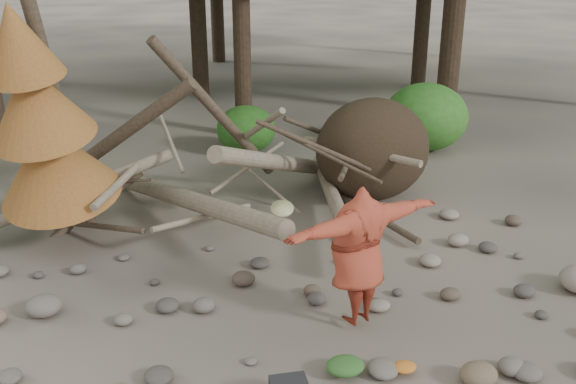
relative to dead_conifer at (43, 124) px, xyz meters
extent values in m
plane|color=#514C44|center=(3.12, -3.37, -2.11)|extent=(120.00, 120.00, 0.00)
ellipsoid|color=#332619|center=(5.72, 0.93, -1.12)|extent=(2.20, 1.87, 1.98)
cylinder|color=gray|center=(2.12, 0.33, -1.56)|extent=(2.61, 5.11, 1.08)
cylinder|color=gray|center=(3.92, 0.83, -1.21)|extent=(3.18, 3.71, 1.90)
cylinder|color=brown|center=(0.92, 1.23, -0.71)|extent=(3.08, 1.91, 2.49)
cylinder|color=gray|center=(4.72, 0.13, -1.76)|extent=(1.13, 4.98, 0.43)
cylinder|color=brown|center=(2.82, 1.43, -0.31)|extent=(2.39, 1.03, 2.89)
cylinder|color=gray|center=(0.12, 0.63, -1.41)|extent=(3.71, 0.86, 1.20)
cylinder|color=#4C3F30|center=(0.62, 0.13, -1.81)|extent=(1.52, 1.70, 0.49)
cylinder|color=gray|center=(3.32, 1.03, -1.31)|extent=(1.57, 0.85, 0.69)
cylinder|color=#4C3F30|center=(4.92, 1.53, -0.91)|extent=(1.92, 1.25, 1.10)
cylinder|color=gray|center=(1.92, 0.83, -0.61)|extent=(0.37, 1.42, 0.85)
cylinder|color=#4C3F30|center=(5.32, -0.17, -1.96)|extent=(0.79, 2.54, 0.12)
cylinder|color=gray|center=(2.32, -0.27, -1.66)|extent=(1.78, 1.11, 0.29)
cylinder|color=#4C3F30|center=(0.22, 0.43, 0.09)|extent=(0.67, 1.13, 4.35)
cone|color=brown|center=(0.06, 0.12, -0.61)|extent=(2.06, 2.13, 1.86)
cone|color=brown|center=(-0.05, -0.09, 0.39)|extent=(1.71, 1.78, 1.65)
cone|color=brown|center=(-0.14, -0.28, 1.29)|extent=(1.23, 1.30, 1.41)
ellipsoid|color=#2C681E|center=(3.92, 4.43, -1.55)|extent=(1.40, 1.40, 1.12)
ellipsoid|color=#377C26|center=(8.12, 3.63, -1.31)|extent=(2.00, 2.00, 1.60)
imported|color=#A23924|center=(3.91, -3.24, -1.10)|extent=(2.37, 1.30, 1.86)
cylinder|color=tan|center=(2.97, -3.11, -0.42)|extent=(0.33, 0.31, 0.16)
ellipsoid|color=#2D5B24|center=(3.44, -4.22, -2.03)|extent=(0.45, 0.38, 0.17)
ellipsoid|color=#BF6C20|center=(4.11, -4.37, -2.06)|extent=(0.28, 0.23, 0.10)
ellipsoid|color=brown|center=(4.85, -4.73, -1.98)|extent=(0.43, 0.39, 0.26)
ellipsoid|color=#685E57|center=(-0.05, -2.01, -1.97)|extent=(0.48, 0.43, 0.29)
camera|label=1|loc=(1.31, -10.01, 2.55)|focal=40.00mm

